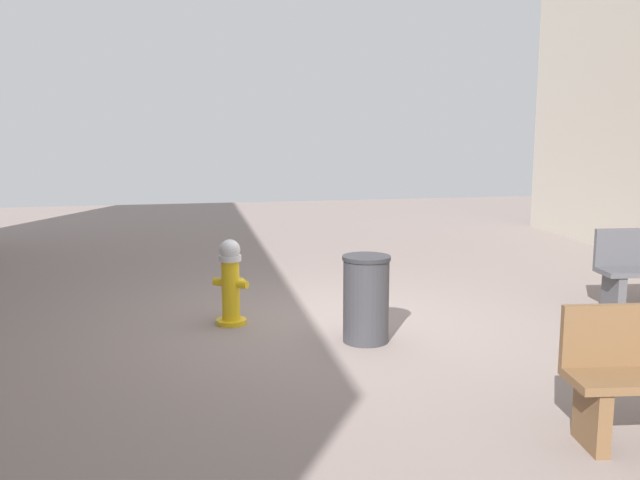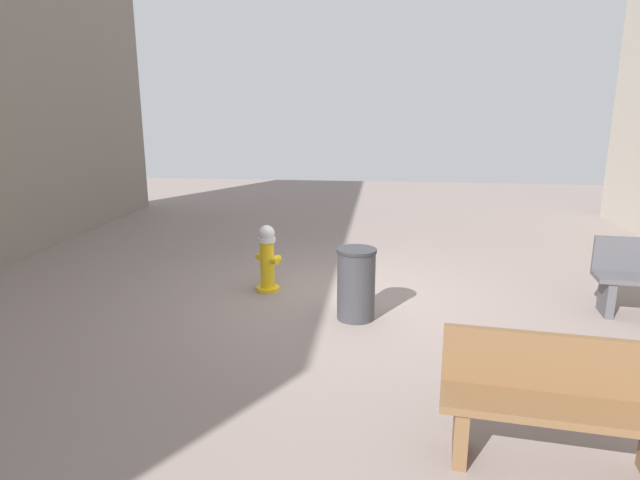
% 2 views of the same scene
% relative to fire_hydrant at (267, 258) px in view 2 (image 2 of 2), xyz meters
% --- Properties ---
extents(ground_plane, '(23.40, 23.40, 0.00)m').
position_rel_fire_hydrant_xyz_m(ground_plane, '(-1.10, 0.21, -0.47)').
color(ground_plane, gray).
extents(fire_hydrant, '(0.39, 0.38, 0.94)m').
position_rel_fire_hydrant_xyz_m(fire_hydrant, '(0.00, 0.00, 0.00)').
color(fire_hydrant, gold).
rests_on(fire_hydrant, ground_plane).
extents(bench_far, '(1.66, 0.63, 0.95)m').
position_rel_fire_hydrant_xyz_m(bench_far, '(-2.84, 3.48, 0.02)').
color(bench_far, brown).
rests_on(bench_far, ground_plane).
extents(trash_bin, '(0.48, 0.48, 0.88)m').
position_rel_fire_hydrant_xyz_m(trash_bin, '(-1.28, 0.89, -0.03)').
color(trash_bin, '#38383D').
rests_on(trash_bin, ground_plane).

